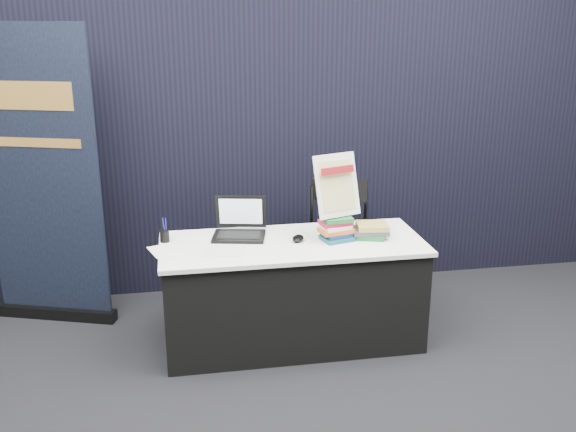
# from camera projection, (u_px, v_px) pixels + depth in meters

# --- Properties ---
(floor) EXTENTS (8.00, 8.00, 0.00)m
(floor) POSITION_uv_depth(u_px,v_px,m) (308.00, 381.00, 4.10)
(floor) COLOR black
(floor) RESTS_ON ground
(wall_back) EXTENTS (8.00, 0.02, 3.50)m
(wall_back) POSITION_uv_depth(u_px,v_px,m) (238.00, 57.00, 7.31)
(wall_back) COLOR #A2A099
(wall_back) RESTS_ON floor
(drape_partition) EXTENTS (6.00, 0.08, 2.40)m
(drape_partition) POSITION_uv_depth(u_px,v_px,m) (269.00, 146.00, 5.23)
(drape_partition) COLOR black
(drape_partition) RESTS_ON floor
(display_table) EXTENTS (1.80, 0.75, 0.75)m
(display_table) POSITION_uv_depth(u_px,v_px,m) (292.00, 292.00, 4.50)
(display_table) COLOR black
(display_table) RESTS_ON floor
(laptop) EXTENTS (0.40, 0.35, 0.27)m
(laptop) POSITION_uv_depth(u_px,v_px,m) (238.00, 227.00, 4.48)
(laptop) COLOR black
(laptop) RESTS_ON display_table
(mouse) EXTENTS (0.12, 0.14, 0.04)m
(mouse) POSITION_uv_depth(u_px,v_px,m) (298.00, 238.00, 4.39)
(mouse) COLOR black
(mouse) RESTS_ON display_table
(brochure_left) EXTENTS (0.39, 0.33, 0.00)m
(brochure_left) POSITION_uv_depth(u_px,v_px,m) (176.00, 249.00, 4.25)
(brochure_left) COLOR white
(brochure_left) RESTS_ON display_table
(brochure_mid) EXTENTS (0.31, 0.29, 0.00)m
(brochure_mid) POSITION_uv_depth(u_px,v_px,m) (191.00, 257.00, 4.10)
(brochure_mid) COLOR white
(brochure_mid) RESTS_ON display_table
(brochure_right) EXTENTS (0.31, 0.24, 0.00)m
(brochure_right) POSITION_uv_depth(u_px,v_px,m) (224.00, 251.00, 4.20)
(brochure_right) COLOR silver
(brochure_right) RESTS_ON display_table
(pen_cup) EXTENTS (0.08, 0.08, 0.08)m
(pen_cup) POSITION_uv_depth(u_px,v_px,m) (165.00, 236.00, 4.37)
(pen_cup) COLOR black
(pen_cup) RESTS_ON display_table
(book_stack_tall) EXTENTS (0.23, 0.19, 0.17)m
(book_stack_tall) POSITION_uv_depth(u_px,v_px,m) (337.00, 228.00, 4.39)
(book_stack_tall) COLOR #19515F
(book_stack_tall) RESTS_ON display_table
(book_stack_short) EXTENTS (0.27, 0.22, 0.10)m
(book_stack_short) POSITION_uv_depth(u_px,v_px,m) (371.00, 231.00, 4.45)
(book_stack_short) COLOR #1C6A2D
(book_stack_short) RESTS_ON display_table
(info_sign) EXTENTS (0.35, 0.22, 0.44)m
(info_sign) POSITION_uv_depth(u_px,v_px,m) (337.00, 186.00, 4.33)
(info_sign) COLOR black
(info_sign) RESTS_ON book_stack_tall
(pullup_banner) EXTENTS (0.91, 0.39, 2.19)m
(pullup_banner) POSITION_uv_depth(u_px,v_px,m) (44.00, 196.00, 4.66)
(pullup_banner) COLOR black
(pullup_banner) RESTS_ON floor
(stacking_chair) EXTENTS (0.60, 0.62, 1.02)m
(stacking_chair) POSITION_uv_depth(u_px,v_px,m) (344.00, 241.00, 4.93)
(stacking_chair) COLOR black
(stacking_chair) RESTS_ON floor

